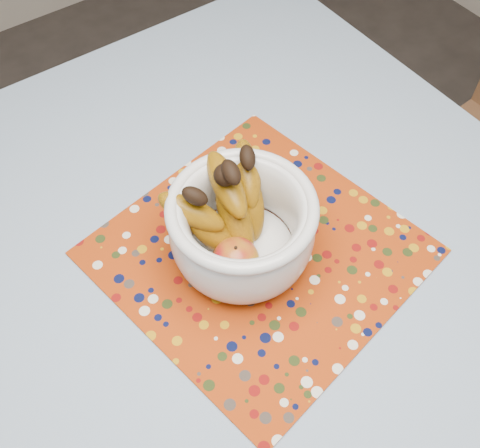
{
  "coord_description": "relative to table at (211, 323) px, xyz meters",
  "views": [
    {
      "loc": [
        -0.2,
        -0.37,
        1.56
      ],
      "look_at": [
        0.09,
        0.04,
        0.85
      ],
      "focal_mm": 42.0,
      "sensor_mm": 36.0,
      "label": 1
    }
  ],
  "objects": [
    {
      "name": "table",
      "position": [
        0.0,
        0.0,
        0.0
      ],
      "size": [
        1.2,
        1.2,
        0.75
      ],
      "color": "brown",
      "rests_on": "ground"
    },
    {
      "name": "tablecloth",
      "position": [
        0.0,
        0.0,
        0.08
      ],
      "size": [
        1.32,
        1.32,
        0.01
      ],
      "primitive_type": "cube",
      "color": "#6283A3",
      "rests_on": "table"
    },
    {
      "name": "placemat",
      "position": [
        0.12,
        0.02,
        0.09
      ],
      "size": [
        0.53,
        0.53,
        0.0
      ],
      "primitive_type": "cube",
      "rotation": [
        0.0,
        0.0,
        0.18
      ],
      "color": "#932D08",
      "rests_on": "tablecloth"
    },
    {
      "name": "fruit_bowl",
      "position": [
        0.09,
        0.05,
        0.17
      ],
      "size": [
        0.27,
        0.25,
        0.2
      ],
      "color": "silver",
      "rests_on": "placemat"
    }
  ]
}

